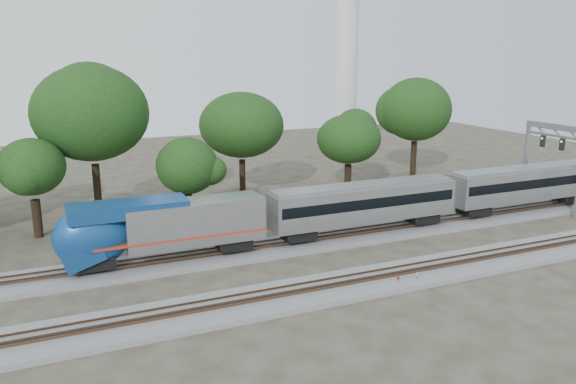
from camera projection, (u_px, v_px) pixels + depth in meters
ground at (280, 277)px, 43.78m from camera, size 160.00×160.00×0.00m
track_far at (254, 250)px, 49.07m from camera, size 160.00×5.00×0.73m
track_near at (302, 294)px, 40.17m from camera, size 160.00×5.00×0.73m
switch_stand_red at (398, 280)px, 41.67m from camera, size 0.28×0.07×0.88m
switch_stand_white at (417, 277)px, 42.27m from camera, size 0.28×0.13×0.91m
switch_lever at (380, 289)px, 41.05m from camera, size 0.52×0.34×0.30m
signal_gantry at (554, 148)px, 60.99m from camera, size 0.66×7.86×9.56m
tree_2 at (31, 167)px, 51.66m from camera, size 6.91×6.91×9.74m
tree_3 at (91, 113)px, 55.71m from camera, size 11.35×11.35×16.01m
tree_4 at (187, 166)px, 55.42m from camera, size 6.26×6.26×8.82m
tree_5 at (241, 125)px, 65.08m from camera, size 9.04×9.04×12.74m
tree_6 at (349, 139)px, 68.01m from camera, size 6.98×6.98×9.84m
tree_7 at (416, 110)px, 76.28m from camera, size 9.71×9.71×13.69m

